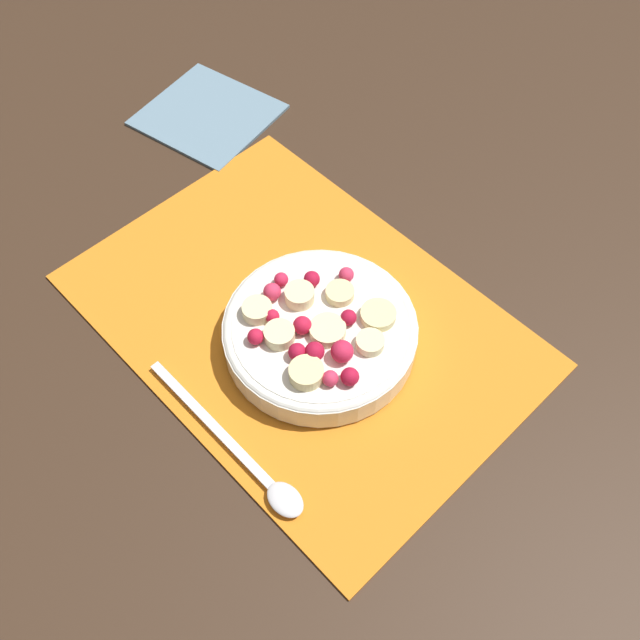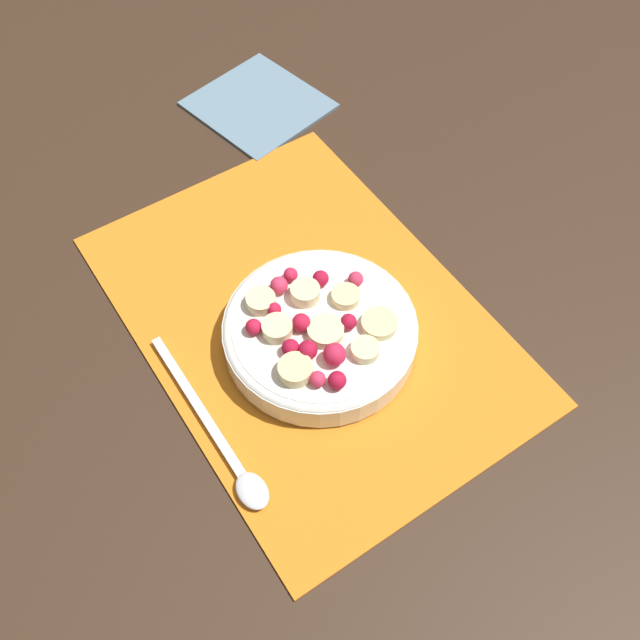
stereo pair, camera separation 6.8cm
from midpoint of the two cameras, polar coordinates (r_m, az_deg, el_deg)
name	(u,v)px [view 2 (the right image)]	position (r m, az deg, el deg)	size (l,w,h in m)	color
ground_plane	(306,318)	(0.74, 1.52, -0.03)	(3.00, 3.00, 0.00)	#382619
placemat	(306,316)	(0.73, 1.52, 0.11)	(0.46, 0.32, 0.01)	orange
fruit_bowl	(319,331)	(0.70, 2.75, -1.09)	(0.19, 0.19, 0.05)	silver
spoon	(227,451)	(0.66, -4.49, -10.64)	(0.21, 0.03, 0.01)	silver
napkin	(258,103)	(0.96, -2.85, 16.81)	(0.18, 0.17, 0.01)	slate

